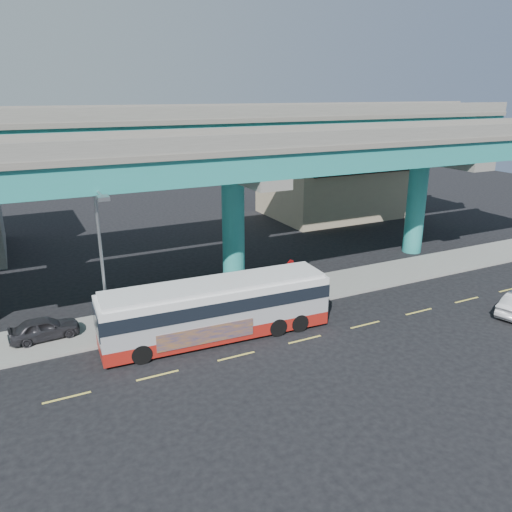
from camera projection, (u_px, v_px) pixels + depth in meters
name	position (u px, v px, depth m)	size (l,w,h in m)	color
ground	(302.00, 337.00, 26.79)	(120.00, 120.00, 0.00)	black
sidewalk	(257.00, 300.00, 31.45)	(70.00, 4.00, 0.15)	gray
lane_markings	(305.00, 339.00, 26.53)	(58.00, 0.12, 0.01)	#D8C64C
viaduct	(231.00, 148.00, 31.67)	(52.00, 12.40, 11.70)	teal
building_beige	(336.00, 181.00, 52.82)	(14.00, 10.23, 7.00)	tan
transit_bus	(217.00, 307.00, 26.30)	(12.35, 3.22, 3.14)	maroon
parked_car	(44.00, 328.00, 26.16)	(3.60, 1.66, 1.20)	#29292D
street_lamp	(102.00, 246.00, 24.06)	(0.50, 2.66, 8.25)	gray
stop_sign	(290.00, 271.00, 30.35)	(0.75, 0.40, 2.75)	gray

